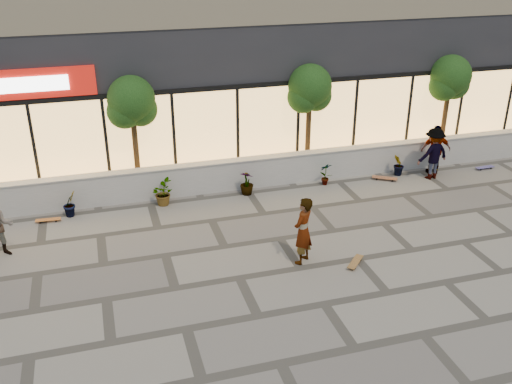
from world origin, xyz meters
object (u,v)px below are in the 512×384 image
object	(u,v)px
skateboard_right_far	(485,167)
skater_right_far	(433,154)
skateboard_right_near	(385,178)
skater_right_near	(436,150)
tree_mideast	(310,91)
skateboard_left	(48,220)
skateboard_center	(355,262)
tree_east	(450,80)
tree_midwest	(132,105)
skater_center	(303,231)

from	to	relation	value
skateboard_right_far	skater_right_far	bearing A→B (deg)	-178.37
skateboard_right_near	skater_right_near	bearing A→B (deg)	34.69
skateboard_right_near	skateboard_right_far	bearing A→B (deg)	30.25
tree_mideast	skateboard_left	xyz separation A→B (m)	(-8.87, -1.50, -2.91)
tree_mideast	skater_right_far	bearing A→B (deg)	-23.80
skateboard_left	skateboard_right_far	xyz separation A→B (m)	(15.25, -0.11, 0.00)
skater_right_far	skateboard_left	distance (m)	12.90
tree_mideast	skater_right_far	distance (m)	4.83
skateboard_center	skateboard_left	size ratio (longest dim) A/B	0.94
tree_east	tree_mideast	bearing A→B (deg)	180.00
tree_midwest	skater_right_near	xyz separation A→B (m)	(10.33, -1.40, -2.09)
skateboard_left	skateboard_right_near	xyz separation A→B (m)	(11.22, -0.00, 0.01)
skater_center	skater_right_near	distance (m)	7.98
skater_right_far	skateboard_left	bearing A→B (deg)	-9.38
skater_right_near	skateboard_right_near	bearing A→B (deg)	16.41
tree_midwest	skateboard_left	world-z (taller)	tree_midwest
skater_center	skateboard_center	world-z (taller)	skater_center
tree_east	skater_right_near	world-z (taller)	tree_east
tree_midwest	tree_mideast	bearing A→B (deg)	0.00
skateboard_right_near	skater_right_far	bearing A→B (deg)	22.67
skater_center	tree_mideast	bearing A→B (deg)	-153.93
skater_center	skateboard_right_near	size ratio (longest dim) A/B	2.15
skater_right_near	skateboard_left	distance (m)	13.23
tree_midwest	skateboard_right_far	size ratio (longest dim) A/B	5.27
tree_midwest	skater_center	bearing A→B (deg)	-57.64
skateboard_right_near	skateboard_center	bearing A→B (deg)	-93.54
skater_right_far	skateboard_right_far	distance (m)	2.53
skateboard_center	skater_right_far	bearing A→B (deg)	-4.19
skateboard_left	skateboard_right_near	distance (m)	11.22
skater_center	skateboard_center	bearing A→B (deg)	115.95
skater_right_near	skater_right_far	world-z (taller)	skater_right_far
skater_right_far	skateboard_right_far	size ratio (longest dim) A/B	2.48
tree_midwest	skateboard_left	xyz separation A→B (m)	(-2.87, -1.50, -2.91)
tree_midwest	tree_mideast	world-z (taller)	same
tree_mideast	tree_east	world-z (taller)	same
tree_midwest	skateboard_center	world-z (taller)	tree_midwest
tree_midwest	skater_right_near	distance (m)	10.63
skateboard_center	skateboard_left	xyz separation A→B (m)	(-7.82, 4.80, -0.00)
skater_center	skateboard_right_far	distance (m)	9.70
skater_right_near	skateboard_right_near	world-z (taller)	skater_right_near
skater_center	skateboard_center	xyz separation A→B (m)	(1.29, -0.53, -0.85)
tree_mideast	skater_center	xyz separation A→B (m)	(-2.34, -5.77, -2.06)
skateboard_left	skater_right_near	bearing A→B (deg)	5.00
skateboard_left	skateboard_right_far	world-z (taller)	same
skater_right_far	skateboard_center	size ratio (longest dim) A/B	2.64
tree_east	skateboard_right_near	bearing A→B (deg)	-154.52
tree_mideast	skateboard_right_far	xyz separation A→B (m)	(6.38, -1.61, -2.91)
skater_center	skater_right_near	bearing A→B (deg)	171.40
tree_mideast	skateboard_center	size ratio (longest dim) A/B	5.61
skateboard_center	skateboard_right_near	bearing A→B (deg)	8.55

